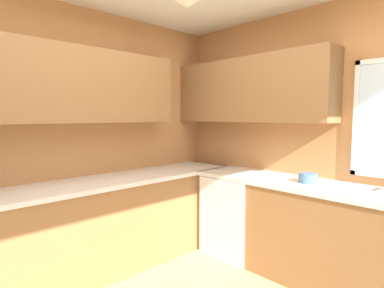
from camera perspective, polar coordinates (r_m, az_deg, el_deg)
room_shell at (r=2.72m, az=-3.18°, el=11.89°), size 3.62×3.80×2.66m
counter_run_left at (r=3.17m, az=-19.65°, el=-14.78°), size 0.65×3.41×0.90m
counter_run_back at (r=3.13m, az=23.80°, el=-15.17°), size 2.71×0.65×0.90m
dishwasher at (r=3.58m, az=8.37°, el=-12.62°), size 0.60×0.60×0.85m
bowl at (r=3.08m, az=20.51°, el=-5.85°), size 0.17×0.17×0.09m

